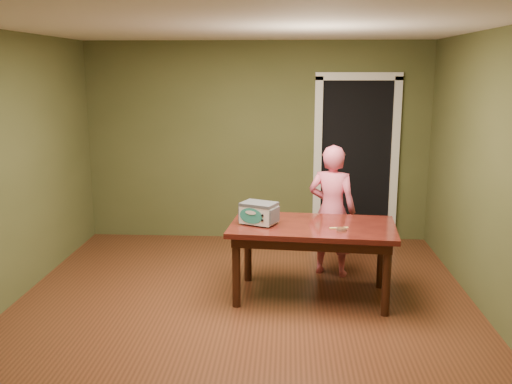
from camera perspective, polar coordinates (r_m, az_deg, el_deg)
floor at (r=5.45m, az=-1.40°, el=-12.05°), size 5.00×5.00×0.00m
room_shell at (r=5.00m, az=-1.50°, el=6.08°), size 4.52×5.02×2.61m
doorway at (r=7.88m, az=9.70°, el=3.38°), size 1.10×0.66×2.25m
dining_table at (r=5.64m, az=5.67°, el=-4.23°), size 1.67×1.04×0.75m
toy_oven at (r=5.57m, az=0.29°, el=-2.05°), size 0.41×0.35×0.22m
baking_pan at (r=5.45m, az=8.54°, el=-3.68°), size 0.10×0.10×0.02m
spatula at (r=5.51m, az=8.29°, el=-3.56°), size 0.18×0.06×0.01m
child at (r=6.29m, az=7.60°, el=-1.86°), size 0.61×0.50×1.45m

